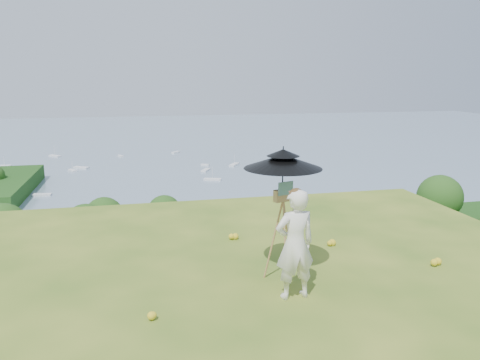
{
  "coord_description": "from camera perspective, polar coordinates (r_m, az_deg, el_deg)",
  "views": [
    {
      "loc": [
        -0.51,
        -4.88,
        3.18
      ],
      "look_at": [
        1.51,
        4.16,
        1.13
      ],
      "focal_mm": 35.0,
      "sensor_mm": 36.0,
      "label": 1
    }
  ],
  "objects": [
    {
      "name": "shoreline_tier",
      "position": [
        88.97,
        -11.29,
        -13.94
      ],
      "size": [
        170.0,
        28.0,
        8.0
      ],
      "primitive_type": "cube",
      "color": "#6B6256",
      "rests_on": "bay_water"
    },
    {
      "name": "bay_water",
      "position": [
        247.69,
        -12.34,
        3.52
      ],
      "size": [
        700.0,
        700.0,
        0.0
      ],
      "primitive_type": "plane",
      "color": "#768FA9",
      "rests_on": "ground"
    },
    {
      "name": "sun_umbrella",
      "position": [
        7.17,
        5.24,
        0.88
      ],
      "size": [
        1.52,
        1.52,
        0.82
      ],
      "primitive_type": null,
      "rotation": [
        0.0,
        0.0,
        0.32
      ],
      "color": "black",
      "rests_on": "field_easel"
    },
    {
      "name": "slope_trees",
      "position": [
        43.83,
        -11.03,
        -12.31
      ],
      "size": [
        110.0,
        50.0,
        6.0
      ],
      "primitive_type": null,
      "color": "#2B5319",
      "rests_on": "forest_slope"
    },
    {
      "name": "moored_boats",
      "position": [
        170.35,
        -16.31,
        -0.56
      ],
      "size": [
        140.0,
        140.0,
        0.7
      ],
      "primitive_type": null,
      "color": "white",
      "rests_on": "bay_water"
    },
    {
      "name": "painter_cap",
      "position": [
        6.61,
        6.88,
        -1.46
      ],
      "size": [
        0.24,
        0.27,
        0.1
      ],
      "primitive_type": null,
      "rotation": [
        0.0,
        0.0,
        0.16
      ],
      "color": "#BD6A68",
      "rests_on": "painter"
    },
    {
      "name": "ground",
      "position": [
        5.85,
        -5.95,
        -20.53
      ],
      "size": [
        14.0,
        14.0,
        0.0
      ],
      "primitive_type": "plane",
      "color": "#3E671D",
      "rests_on": "ground"
    },
    {
      "name": "harbor_town",
      "position": [
        86.31,
        -11.47,
        -10.07
      ],
      "size": [
        110.0,
        22.0,
        5.0
      ],
      "primitive_type": null,
      "color": "silver",
      "rests_on": "shoreline_tier"
    },
    {
      "name": "painter",
      "position": [
        6.83,
        6.71,
        -7.79
      ],
      "size": [
        0.64,
        0.45,
        1.64
      ],
      "primitive_type": "imported",
      "rotation": [
        0.0,
        0.0,
        3.25
      ],
      "color": "white",
      "rests_on": "ground"
    },
    {
      "name": "wildflowers",
      "position": [
        6.03,
        -6.26,
        -18.77
      ],
      "size": [
        10.0,
        10.5,
        0.12
      ],
      "primitive_type": null,
      "color": "gold",
      "rests_on": "ground"
    },
    {
      "name": "field_easel",
      "position": [
        7.39,
        5.2,
        -6.28
      ],
      "size": [
        0.77,
        0.77,
        1.62
      ],
      "primitive_type": null,
      "rotation": [
        0.0,
        0.0,
        0.3
      ],
      "color": "#A26B43",
      "rests_on": "ground"
    }
  ]
}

